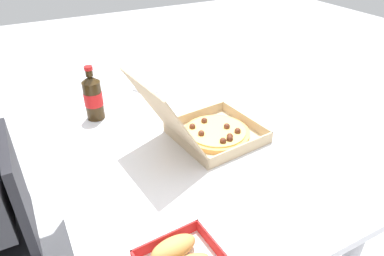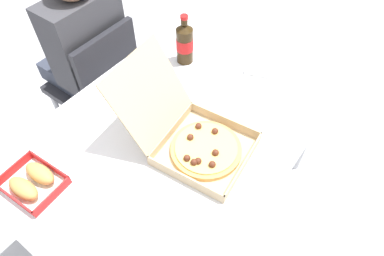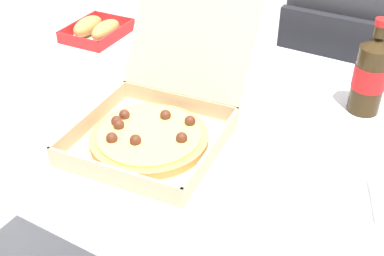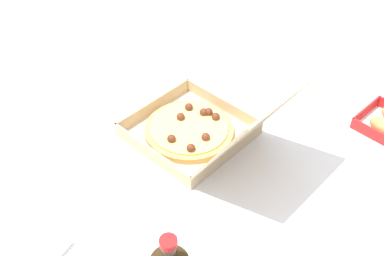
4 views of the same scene
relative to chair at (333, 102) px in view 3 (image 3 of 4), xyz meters
name	(u,v)px [view 3 (image 3 of 4)]	position (x,y,z in m)	size (l,w,h in m)	color
dining_table	(218,148)	(-0.11, -0.67, 0.19)	(1.34, 0.86, 0.75)	white
chair	(333,102)	(0.00, 0.00, 0.00)	(0.40, 0.40, 0.83)	#232328
diner_person	(349,41)	(0.00, 0.06, 0.21)	(0.36, 0.41, 1.15)	#333847
pizza_box_open	(157,117)	(-0.20, -0.78, 0.32)	(0.34, 0.47, 0.30)	tan
bread_side_box	(97,30)	(-0.64, -0.45, 0.30)	(0.16, 0.20, 0.06)	white
cola_bottle	(370,74)	(0.16, -0.46, 0.37)	(0.07, 0.07, 0.22)	#33230F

